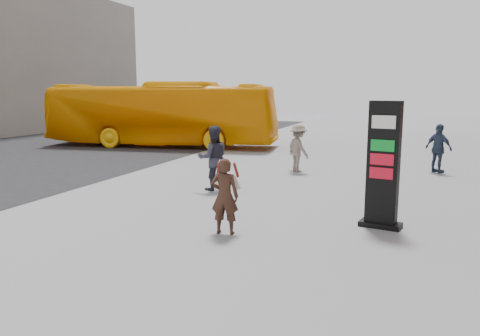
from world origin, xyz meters
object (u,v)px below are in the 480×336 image
(bus, at_px, (161,114))
(pedestrian_c, at_px, (439,148))
(info_pylon, at_px, (383,165))
(pedestrian_a, at_px, (213,158))
(woman, at_px, (225,195))
(pedestrian_b, at_px, (298,148))

(bus, relative_size, pedestrian_c, 6.89)
(info_pylon, relative_size, pedestrian_a, 1.42)
(woman, bearing_deg, pedestrian_b, -96.36)
(pedestrian_b, bearing_deg, pedestrian_c, -118.77)
(info_pylon, relative_size, woman, 1.72)
(woman, height_order, pedestrian_c, pedestrian_c)
(bus, distance_m, pedestrian_c, 13.60)
(woman, height_order, bus, bus)
(info_pylon, bearing_deg, woman, -141.29)
(info_pylon, xyz_separation_m, bus, (-11.56, 11.32, 0.32))
(info_pylon, height_order, pedestrian_a, info_pylon)
(woman, height_order, pedestrian_b, pedestrian_b)
(woman, distance_m, bus, 15.51)
(bus, height_order, pedestrian_c, bus)
(bus, xyz_separation_m, pedestrian_b, (8.37, -5.18, -0.81))
(pedestrian_b, height_order, pedestrian_c, pedestrian_c)
(info_pylon, bearing_deg, pedestrian_c, 89.88)
(woman, distance_m, pedestrian_a, 4.25)
(bus, distance_m, pedestrian_a, 11.31)
(info_pylon, distance_m, pedestrian_c, 7.74)
(info_pylon, distance_m, pedestrian_a, 5.34)
(pedestrian_a, distance_m, pedestrian_c, 8.24)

